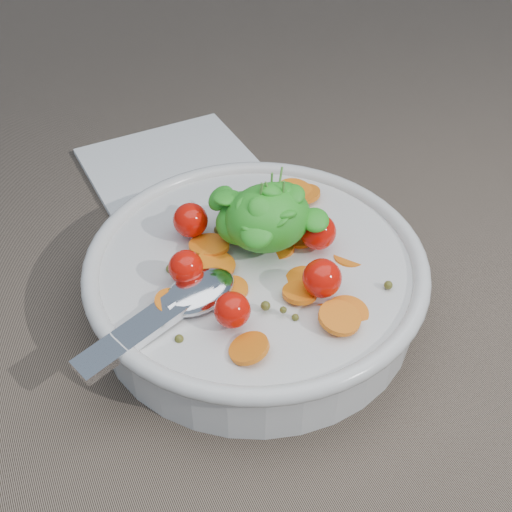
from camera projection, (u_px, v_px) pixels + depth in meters
name	position (u px, v px, depth m)	size (l,w,h in m)	color
ground	(220.00, 307.00, 0.51)	(6.00, 6.00, 0.00)	#736252
bowl	(256.00, 277.00, 0.49)	(0.28, 0.26, 0.11)	silver
napkin	(171.00, 165.00, 0.65)	(0.16, 0.14, 0.01)	white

